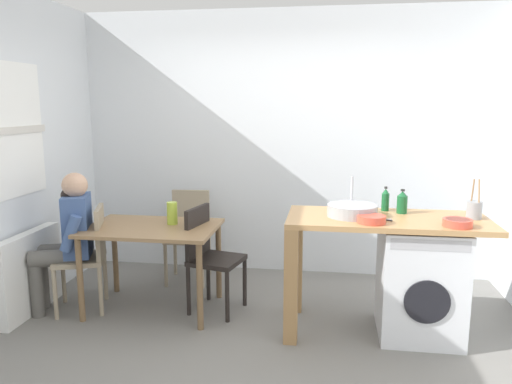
{
  "coord_description": "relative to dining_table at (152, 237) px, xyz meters",
  "views": [
    {
      "loc": [
        0.47,
        -3.32,
        1.77
      ],
      "look_at": [
        -0.1,
        0.45,
        1.07
      ],
      "focal_mm": 34.32,
      "sensor_mm": 36.0,
      "label": 1
    }
  ],
  "objects": [
    {
      "name": "mixing_bowl",
      "position": [
        1.79,
        -0.35,
        0.31
      ],
      "size": [
        0.2,
        0.2,
        0.06
      ],
      "color": "#D84C38",
      "rests_on": "kitchen_counter"
    },
    {
      "name": "kitchen_counter",
      "position": [
        1.71,
        -0.15,
        0.12
      ],
      "size": [
        1.5,
        0.68,
        0.92
      ],
      "color": "tan",
      "rests_on": "ground_plane"
    },
    {
      "name": "dining_table",
      "position": [
        0.0,
        0.0,
        0.0
      ],
      "size": [
        1.1,
        0.76,
        0.74
      ],
      "color": "olive",
      "rests_on": "ground_plane"
    },
    {
      "name": "radiator",
      "position": [
        -1.01,
        -0.23,
        -0.29
      ],
      "size": [
        0.1,
        0.8,
        0.7
      ],
      "primitive_type": "cube",
      "color": "white",
      "rests_on": "ground_plane"
    },
    {
      "name": "seated_person",
      "position": [
        -0.7,
        -0.13,
        0.03
      ],
      "size": [
        0.57,
        0.54,
        1.2
      ],
      "rotation": [
        0.0,
        0.0,
        1.91
      ],
      "color": "#595651",
      "rests_on": "ground_plane"
    },
    {
      "name": "bottle_tall_green",
      "position": [
        1.93,
        0.09,
        0.36
      ],
      "size": [
        0.06,
        0.06,
        0.2
      ],
      "color": "#19592D",
      "rests_on": "kitchen_counter"
    },
    {
      "name": "vase",
      "position": [
        0.15,
        0.1,
        0.19
      ],
      "size": [
        0.09,
        0.09,
        0.19
      ],
      "primitive_type": "cylinder",
      "color": "#A8C63D",
      "rests_on": "dining_table"
    },
    {
      "name": "sink_basin",
      "position": [
        1.66,
        -0.15,
        0.32
      ],
      "size": [
        0.38,
        0.38,
        0.09
      ],
      "primitive_type": "cylinder",
      "color": "#9EA0A5",
      "rests_on": "kitchen_counter"
    },
    {
      "name": "ground_plane",
      "position": [
        1.01,
        -0.53,
        -0.64
      ],
      "size": [
        5.46,
        5.46,
        0.0
      ],
      "primitive_type": "plane",
      "color": "slate"
    },
    {
      "name": "tap",
      "position": [
        1.66,
        0.03,
        0.42
      ],
      "size": [
        0.02,
        0.02,
        0.28
      ],
      "primitive_type": "cylinder",
      "color": "#B2B2B7",
      "rests_on": "kitchen_counter"
    },
    {
      "name": "utensil_crock",
      "position": [
        2.55,
        -0.1,
        0.35
      ],
      "size": [
        0.11,
        0.11,
        0.3
      ],
      "color": "gray",
      "rests_on": "kitchen_counter"
    },
    {
      "name": "colander",
      "position": [
        2.37,
        -0.37,
        0.31
      ],
      "size": [
        0.2,
        0.2,
        0.06
      ],
      "color": "#D84C38",
      "rests_on": "kitchen_counter"
    },
    {
      "name": "chair_spare_by_wall",
      "position": [
        0.1,
        0.77,
        -0.14
      ],
      "size": [
        0.42,
        0.42,
        0.9
      ],
      "rotation": [
        0.0,
        0.0,
        3.2
      ],
      "color": "gray",
      "rests_on": "ground_plane"
    },
    {
      "name": "chair_opposite",
      "position": [
        0.48,
        0.07,
        -0.14
      ],
      "size": [
        0.48,
        0.48,
        0.9
      ],
      "rotation": [
        0.0,
        0.0,
        -1.8
      ],
      "color": "black",
      "rests_on": "ground_plane"
    },
    {
      "name": "bottle_squat_brown",
      "position": [
        2.05,
        0.01,
        0.36
      ],
      "size": [
        0.08,
        0.08,
        0.19
      ],
      "color": "#19592D",
      "rests_on": "kitchen_counter"
    },
    {
      "name": "washing_machine",
      "position": [
        2.18,
        -0.15,
        -0.21
      ],
      "size": [
        0.6,
        0.61,
        0.86
      ],
      "color": "silver",
      "rests_on": "ground_plane"
    },
    {
      "name": "scissors",
      "position": [
        1.87,
        -0.25,
        0.28
      ],
      "size": [
        0.15,
        0.06,
        0.01
      ],
      "color": "#B2B2B7",
      "rests_on": "kitchen_counter"
    },
    {
      "name": "wall_back",
      "position": [
        1.01,
        1.22,
        0.71
      ],
      "size": [
        4.6,
        0.1,
        2.7
      ],
      "primitive_type": "cube",
      "color": "silver",
      "rests_on": "ground_plane"
    },
    {
      "name": "chair_person_seat",
      "position": [
        -0.55,
        -0.08,
        -0.14
      ],
      "size": [
        0.51,
        0.51,
        0.9
      ],
      "rotation": [
        0.0,
        0.0,
        1.91
      ],
      "color": "gray",
      "rests_on": "ground_plane"
    }
  ]
}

